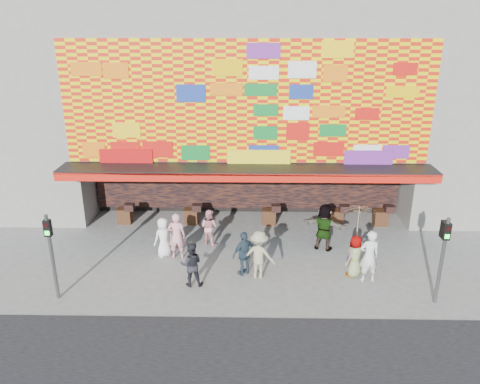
{
  "coord_description": "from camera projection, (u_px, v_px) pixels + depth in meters",
  "views": [
    {
      "loc": [
        0.09,
        -14.68,
        8.71
      ],
      "look_at": [
        -0.24,
        2.0,
        2.49
      ],
      "focal_mm": 35.0,
      "sensor_mm": 36.0,
      "label": 1
    }
  ],
  "objects": [
    {
      "name": "signal_right",
      "position": [
        443.0,
        251.0,
        14.63
      ],
      "size": [
        0.22,
        0.2,
        3.0
      ],
      "color": "#59595B",
      "rests_on": "ground"
    },
    {
      "name": "signal_left",
      "position": [
        51.0,
        248.0,
        14.86
      ],
      "size": [
        0.22,
        0.2,
        3.0
      ],
      "color": "#59595B",
      "rests_on": "ground"
    },
    {
      "name": "ped_g",
      "position": [
        355.0,
        256.0,
        16.61
      ],
      "size": [
        0.9,
        0.87,
        1.56
      ],
      "primitive_type": "imported",
      "rotation": [
        0.0,
        0.0,
        3.85
      ],
      "color": "gray",
      "rests_on": "ground"
    },
    {
      "name": "ped_d",
      "position": [
        259.0,
        255.0,
        16.45
      ],
      "size": [
        1.3,
        0.98,
        1.79
      ],
      "primitive_type": "imported",
      "rotation": [
        0.0,
        0.0,
        2.83
      ],
      "color": "tan",
      "rests_on": "ground"
    },
    {
      "name": "ped_i",
      "position": [
        209.0,
        227.0,
        18.98
      ],
      "size": [
        0.92,
        0.85,
        1.51
      ],
      "primitive_type": "imported",
      "rotation": [
        0.0,
        0.0,
        2.64
      ],
      "color": "pink",
      "rests_on": "ground"
    },
    {
      "name": "shop_building",
      "position": [
        247.0,
        95.0,
        22.63
      ],
      "size": [
        15.2,
        9.4,
        10.0
      ],
      "color": "gray",
      "rests_on": "ground"
    },
    {
      "name": "ground",
      "position": [
        246.0,
        276.0,
        16.8
      ],
      "size": [
        90.0,
        90.0,
        0.0
      ],
      "primitive_type": "plane",
      "color": "slate",
      "rests_on": "ground"
    },
    {
      "name": "ped_a",
      "position": [
        164.0,
        237.0,
        18.0
      ],
      "size": [
        0.92,
        0.88,
        1.58
      ],
      "primitive_type": "imported",
      "rotation": [
        0.0,
        0.0,
        3.82
      ],
      "color": "white",
      "rests_on": "ground"
    },
    {
      "name": "ped_c",
      "position": [
        191.0,
        264.0,
        16.0
      ],
      "size": [
        0.81,
        0.65,
        1.6
      ],
      "primitive_type": "imported",
      "rotation": [
        0.0,
        0.0,
        3.21
      ],
      "color": "black",
      "rests_on": "ground"
    },
    {
      "name": "ped_h",
      "position": [
        369.0,
        256.0,
        16.22
      ],
      "size": [
        0.76,
        0.55,
        1.93
      ],
      "primitive_type": "imported",
      "rotation": [
        0.0,
        0.0,
        3.27
      ],
      "color": "silver",
      "rests_on": "ground"
    },
    {
      "name": "parasol",
      "position": [
        359.0,
        220.0,
        16.11
      ],
      "size": [
        1.14,
        1.16,
        1.94
      ],
      "color": "#FFD7A0",
      "rests_on": "ground"
    },
    {
      "name": "ped_b",
      "position": [
        177.0,
        236.0,
        17.8
      ],
      "size": [
        0.68,
        0.45,
        1.86
      ],
      "primitive_type": "imported",
      "rotation": [
        0.0,
        0.0,
        3.14
      ],
      "color": "pink",
      "rests_on": "ground"
    },
    {
      "name": "ped_f",
      "position": [
        324.0,
        227.0,
        18.47
      ],
      "size": [
        1.86,
        1.18,
        1.91
      ],
      "primitive_type": "imported",
      "rotation": [
        0.0,
        0.0,
        2.77
      ],
      "color": "gray",
      "rests_on": "ground"
    },
    {
      "name": "ped_e",
      "position": [
        244.0,
        253.0,
        16.66
      ],
      "size": [
        1.04,
        0.89,
        1.68
      ],
      "primitive_type": "imported",
      "rotation": [
        0.0,
        0.0,
        3.74
      ],
      "color": "#2C3E4D",
      "rests_on": "ground"
    }
  ]
}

